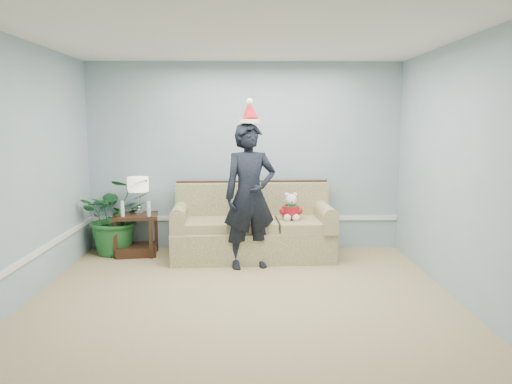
{
  "coord_description": "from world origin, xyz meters",
  "views": [
    {
      "loc": [
        0.08,
        -4.71,
        1.87
      ],
      "look_at": [
        0.16,
        1.55,
        0.97
      ],
      "focal_mm": 35.0,
      "sensor_mm": 36.0,
      "label": 1
    }
  ],
  "objects_px": {
    "side_table": "(137,239)",
    "teddy_bear": "(291,210)",
    "man": "(250,196)",
    "houseplant": "(116,216)",
    "sofa": "(252,231)",
    "table_lamp": "(138,186)"
  },
  "relations": [
    {
      "from": "side_table",
      "to": "teddy_bear",
      "type": "distance_m",
      "value": 2.2
    },
    {
      "from": "man",
      "to": "teddy_bear",
      "type": "xyz_separation_m",
      "value": [
        0.56,
        0.43,
        -0.25
      ]
    },
    {
      "from": "houseplant",
      "to": "teddy_bear",
      "type": "distance_m",
      "value": 2.47
    },
    {
      "from": "sofa",
      "to": "teddy_bear",
      "type": "distance_m",
      "value": 0.62
    },
    {
      "from": "side_table",
      "to": "teddy_bear",
      "type": "xyz_separation_m",
      "value": [
        2.15,
        -0.19,
        0.44
      ]
    },
    {
      "from": "table_lamp",
      "to": "houseplant",
      "type": "height_order",
      "value": "table_lamp"
    },
    {
      "from": "sofa",
      "to": "teddy_bear",
      "type": "height_order",
      "value": "sofa"
    },
    {
      "from": "houseplant",
      "to": "teddy_bear",
      "type": "xyz_separation_m",
      "value": [
        2.45,
        -0.28,
        0.13
      ]
    },
    {
      "from": "side_table",
      "to": "houseplant",
      "type": "xyz_separation_m",
      "value": [
        -0.3,
        0.09,
        0.32
      ]
    },
    {
      "from": "table_lamp",
      "to": "man",
      "type": "xyz_separation_m",
      "value": [
        1.55,
        -0.65,
        -0.05
      ]
    },
    {
      "from": "sofa",
      "to": "man",
      "type": "height_order",
      "value": "man"
    },
    {
      "from": "houseplant",
      "to": "sofa",
      "type": "bearing_deg",
      "value": -5.33
    },
    {
      "from": "sofa",
      "to": "side_table",
      "type": "distance_m",
      "value": 1.63
    },
    {
      "from": "side_table",
      "to": "houseplant",
      "type": "bearing_deg",
      "value": 163.39
    },
    {
      "from": "houseplant",
      "to": "table_lamp",
      "type": "bearing_deg",
      "value": -9.17
    },
    {
      "from": "houseplant",
      "to": "side_table",
      "type": "bearing_deg",
      "value": -16.61
    },
    {
      "from": "table_lamp",
      "to": "houseplant",
      "type": "bearing_deg",
      "value": 170.83
    },
    {
      "from": "side_table",
      "to": "teddy_bear",
      "type": "relative_size",
      "value": 1.76
    },
    {
      "from": "man",
      "to": "side_table",
      "type": "bearing_deg",
      "value": 143.28
    },
    {
      "from": "sofa",
      "to": "houseplant",
      "type": "bearing_deg",
      "value": 171.86
    },
    {
      "from": "sofa",
      "to": "houseplant",
      "type": "height_order",
      "value": "houseplant"
    },
    {
      "from": "sofa",
      "to": "table_lamp",
      "type": "height_order",
      "value": "table_lamp"
    }
  ]
}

